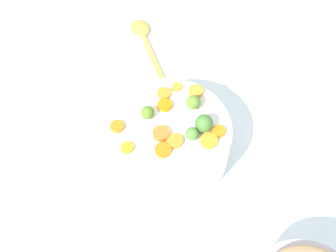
% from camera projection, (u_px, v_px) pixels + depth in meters
% --- Properties ---
extents(tabletop, '(2.40, 2.40, 0.02)m').
position_uv_depth(tabletop, '(174.00, 167.00, 1.18)').
color(tabletop, white).
rests_on(tabletop, ground).
extents(serving_bowl_carrots, '(0.28, 0.28, 0.10)m').
position_uv_depth(serving_bowl_carrots, '(168.00, 141.00, 1.15)').
color(serving_bowl_carrots, white).
rests_on(serving_bowl_carrots, tabletop).
extents(carrot_slice_0, '(0.04, 0.04, 0.01)m').
position_uv_depth(carrot_slice_0, '(196.00, 91.00, 1.16)').
color(carrot_slice_0, orange).
rests_on(carrot_slice_0, serving_bowl_carrots).
extents(carrot_slice_1, '(0.05, 0.05, 0.01)m').
position_uv_depth(carrot_slice_1, '(161.00, 134.00, 1.10)').
color(carrot_slice_1, orange).
rests_on(carrot_slice_1, serving_bowl_carrots).
extents(carrot_slice_2, '(0.03, 0.03, 0.01)m').
position_uv_depth(carrot_slice_2, '(177.00, 87.00, 1.17)').
color(carrot_slice_2, orange).
rests_on(carrot_slice_2, serving_bowl_carrots).
extents(carrot_slice_3, '(0.05, 0.05, 0.01)m').
position_uv_depth(carrot_slice_3, '(162.00, 149.00, 1.08)').
color(carrot_slice_3, orange).
rests_on(carrot_slice_3, serving_bowl_carrots).
extents(carrot_slice_4, '(0.03, 0.03, 0.01)m').
position_uv_depth(carrot_slice_4, '(117.00, 126.00, 1.11)').
color(carrot_slice_4, orange).
rests_on(carrot_slice_4, serving_bowl_carrots).
extents(carrot_slice_5, '(0.04, 0.04, 0.01)m').
position_uv_depth(carrot_slice_5, '(219.00, 131.00, 1.10)').
color(carrot_slice_5, orange).
rests_on(carrot_slice_5, serving_bowl_carrots).
extents(carrot_slice_6, '(0.04, 0.04, 0.01)m').
position_uv_depth(carrot_slice_6, '(164.00, 93.00, 1.16)').
color(carrot_slice_6, orange).
rests_on(carrot_slice_6, serving_bowl_carrots).
extents(carrot_slice_7, '(0.05, 0.05, 0.01)m').
position_uv_depth(carrot_slice_7, '(165.00, 105.00, 1.14)').
color(carrot_slice_7, orange).
rests_on(carrot_slice_7, serving_bowl_carrots).
extents(carrot_slice_8, '(0.04, 0.04, 0.01)m').
position_uv_depth(carrot_slice_8, '(173.00, 140.00, 1.09)').
color(carrot_slice_8, orange).
rests_on(carrot_slice_8, serving_bowl_carrots).
extents(carrot_slice_9, '(0.04, 0.04, 0.01)m').
position_uv_depth(carrot_slice_9, '(127.00, 148.00, 1.08)').
color(carrot_slice_9, orange).
rests_on(carrot_slice_9, serving_bowl_carrots).
extents(carrot_slice_10, '(0.04, 0.04, 0.01)m').
position_uv_depth(carrot_slice_10, '(209.00, 141.00, 1.09)').
color(carrot_slice_10, orange).
rests_on(carrot_slice_10, serving_bowl_carrots).
extents(brussels_sprout_0, '(0.03, 0.03, 0.03)m').
position_uv_depth(brussels_sprout_0, '(146.00, 114.00, 1.11)').
color(brussels_sprout_0, '#527C24').
rests_on(brussels_sprout_0, serving_bowl_carrots).
extents(brussels_sprout_1, '(0.04, 0.04, 0.04)m').
position_uv_depth(brussels_sprout_1, '(204.00, 123.00, 1.09)').
color(brussels_sprout_1, '#447231').
rests_on(brussels_sprout_1, serving_bowl_carrots).
extents(brussels_sprout_2, '(0.03, 0.03, 0.03)m').
position_uv_depth(brussels_sprout_2, '(192.00, 134.00, 1.08)').
color(brussels_sprout_2, '#4E8837').
rests_on(brussels_sprout_2, serving_bowl_carrots).
extents(brussels_sprout_3, '(0.03, 0.03, 0.03)m').
position_uv_depth(brussels_sprout_3, '(193.00, 102.00, 1.13)').
color(brussels_sprout_3, olive).
rests_on(brussels_sprout_3, serving_bowl_carrots).
extents(wooden_spoon, '(0.27, 0.14, 0.01)m').
position_uv_depth(wooden_spoon, '(145.00, 40.00, 1.39)').
color(wooden_spoon, '#AE9042').
rests_on(wooden_spoon, tabletop).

